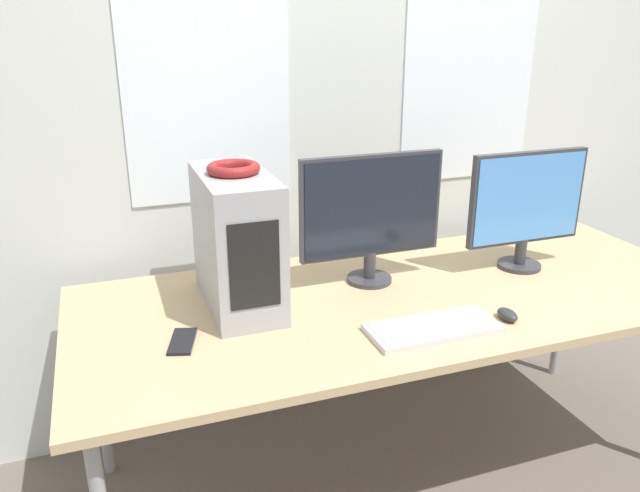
{
  "coord_description": "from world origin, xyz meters",
  "views": [
    {
      "loc": [
        -0.95,
        -1.29,
        1.66
      ],
      "look_at": [
        -0.32,
        0.47,
        0.98
      ],
      "focal_mm": 35.0,
      "sensor_mm": 36.0,
      "label": 1
    }
  ],
  "objects_px": {
    "headphones": "(233,168)",
    "cell_phone": "(182,341)",
    "monitor_main": "(371,212)",
    "pc_tower": "(237,241)",
    "monitor_right_near": "(526,205)",
    "mouse": "(507,315)",
    "keyboard": "(433,328)"
  },
  "relations": [
    {
      "from": "monitor_main",
      "to": "mouse",
      "type": "bearing_deg",
      "value": -56.28
    },
    {
      "from": "monitor_main",
      "to": "mouse",
      "type": "distance_m",
      "value": 0.57
    },
    {
      "from": "pc_tower",
      "to": "cell_phone",
      "type": "height_order",
      "value": "pc_tower"
    },
    {
      "from": "mouse",
      "to": "cell_phone",
      "type": "height_order",
      "value": "mouse"
    },
    {
      "from": "headphones",
      "to": "cell_phone",
      "type": "relative_size",
      "value": 1.01
    },
    {
      "from": "pc_tower",
      "to": "monitor_main",
      "type": "xyz_separation_m",
      "value": [
        0.48,
        0.02,
        0.04
      ]
    },
    {
      "from": "headphones",
      "to": "monitor_right_near",
      "type": "relative_size",
      "value": 0.35
    },
    {
      "from": "headphones",
      "to": "monitor_main",
      "type": "distance_m",
      "value": 0.52
    },
    {
      "from": "monitor_right_near",
      "to": "mouse",
      "type": "height_order",
      "value": "monitor_right_near"
    },
    {
      "from": "monitor_right_near",
      "to": "headphones",
      "type": "bearing_deg",
      "value": 177.32
    },
    {
      "from": "monitor_main",
      "to": "pc_tower",
      "type": "bearing_deg",
      "value": -177.56
    },
    {
      "from": "mouse",
      "to": "pc_tower",
      "type": "bearing_deg",
      "value": 152.09
    },
    {
      "from": "headphones",
      "to": "mouse",
      "type": "height_order",
      "value": "headphones"
    },
    {
      "from": "monitor_right_near",
      "to": "cell_phone",
      "type": "height_order",
      "value": "monitor_right_near"
    },
    {
      "from": "keyboard",
      "to": "cell_phone",
      "type": "bearing_deg",
      "value": 165.69
    },
    {
      "from": "pc_tower",
      "to": "keyboard",
      "type": "height_order",
      "value": "pc_tower"
    },
    {
      "from": "mouse",
      "to": "monitor_main",
      "type": "bearing_deg",
      "value": 123.72
    },
    {
      "from": "monitor_right_near",
      "to": "pc_tower",
      "type": "bearing_deg",
      "value": 177.36
    },
    {
      "from": "mouse",
      "to": "headphones",
      "type": "bearing_deg",
      "value": 152.05
    },
    {
      "from": "monitor_main",
      "to": "keyboard",
      "type": "xyz_separation_m",
      "value": [
        0.02,
        -0.42,
        -0.25
      ]
    },
    {
      "from": "monitor_main",
      "to": "cell_phone",
      "type": "height_order",
      "value": "monitor_main"
    },
    {
      "from": "headphones",
      "to": "keyboard",
      "type": "distance_m",
      "value": 0.79
    },
    {
      "from": "monitor_right_near",
      "to": "cell_phone",
      "type": "bearing_deg",
      "value": -172.9
    },
    {
      "from": "monitor_right_near",
      "to": "mouse",
      "type": "distance_m",
      "value": 0.53
    },
    {
      "from": "monitor_right_near",
      "to": "keyboard",
      "type": "bearing_deg",
      "value": -148.73
    },
    {
      "from": "headphones",
      "to": "monitor_main",
      "type": "height_order",
      "value": "headphones"
    },
    {
      "from": "pc_tower",
      "to": "cell_phone",
      "type": "relative_size",
      "value": 2.81
    },
    {
      "from": "cell_phone",
      "to": "mouse",
      "type": "bearing_deg",
      "value": 5.22
    },
    {
      "from": "monitor_right_near",
      "to": "mouse",
      "type": "xyz_separation_m",
      "value": [
        -0.31,
        -0.36,
        -0.23
      ]
    },
    {
      "from": "keyboard",
      "to": "mouse",
      "type": "relative_size",
      "value": 4.8
    },
    {
      "from": "pc_tower",
      "to": "headphones",
      "type": "bearing_deg",
      "value": 90.0
    },
    {
      "from": "keyboard",
      "to": "mouse",
      "type": "distance_m",
      "value": 0.26
    }
  ]
}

